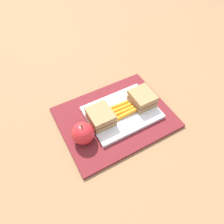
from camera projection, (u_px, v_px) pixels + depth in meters
ground_plane at (115, 118)px, 0.71m from camera, size 2.40×2.40×0.00m
lunchbag_mat at (115, 117)px, 0.70m from camera, size 0.36×0.28×0.01m
food_tray at (122, 112)px, 0.70m from camera, size 0.23×0.17×0.01m
sandwich_half_left at (142, 98)px, 0.70m from camera, size 0.07×0.08×0.04m
sandwich_half_right at (101, 117)px, 0.65m from camera, size 0.07×0.08×0.04m
carrot_sticks_bundle at (122, 110)px, 0.69m from camera, size 0.08×0.06×0.02m
apple at (83, 133)px, 0.62m from camera, size 0.07×0.07×0.08m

